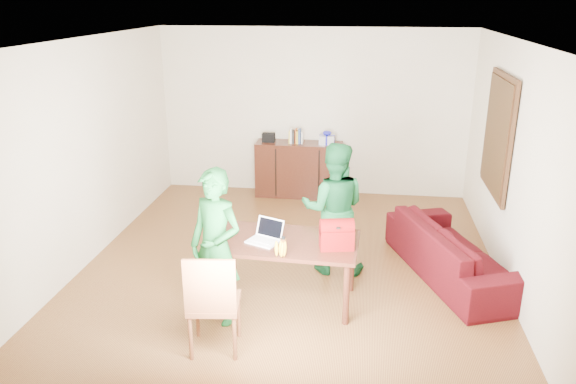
# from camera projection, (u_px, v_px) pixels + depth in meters

# --- Properties ---
(room) EXTENTS (5.20, 5.70, 2.90)m
(room) POSITION_uv_depth(u_px,v_px,m) (293.00, 159.00, 6.70)
(room) COLOR #4E2613
(room) RESTS_ON ground
(table) EXTENTS (1.56, 0.92, 0.72)m
(table) POSITION_uv_depth(u_px,v_px,m) (285.00, 248.00, 5.94)
(table) COLOR black
(table) RESTS_ON ground
(chair) EXTENTS (0.51, 0.50, 1.02)m
(chair) POSITION_uv_depth(u_px,v_px,m) (215.00, 321.00, 5.21)
(chair) COLOR brown
(chair) RESTS_ON ground
(person_near) EXTENTS (0.69, 0.58, 1.61)m
(person_near) POSITION_uv_depth(u_px,v_px,m) (216.00, 247.00, 5.54)
(person_near) COLOR #12531F
(person_near) RESTS_ON ground
(person_far) EXTENTS (0.79, 0.62, 1.59)m
(person_far) POSITION_uv_depth(u_px,v_px,m) (334.00, 208.00, 6.58)
(person_far) COLOR #145C2C
(person_far) RESTS_ON ground
(laptop) EXTENTS (0.38, 0.33, 0.22)m
(laptop) POSITION_uv_depth(u_px,v_px,m) (263.00, 239.00, 5.85)
(laptop) COLOR white
(laptop) RESTS_ON table
(bananas) EXTENTS (0.16, 0.11, 0.06)m
(bananas) POSITION_uv_depth(u_px,v_px,m) (281.00, 253.00, 5.55)
(bananas) COLOR gold
(bananas) RESTS_ON table
(bottle) EXTENTS (0.07, 0.07, 0.19)m
(bottle) POSITION_uv_depth(u_px,v_px,m) (283.00, 245.00, 5.57)
(bottle) COLOR #5A3214
(bottle) RESTS_ON table
(red_bag) EXTENTS (0.37, 0.26, 0.25)m
(red_bag) POSITION_uv_depth(u_px,v_px,m) (337.00, 237.00, 5.70)
(red_bag) COLOR maroon
(red_bag) RESTS_ON table
(sofa) EXTENTS (1.54, 2.29, 0.62)m
(sofa) POSITION_uv_depth(u_px,v_px,m) (454.00, 251.00, 6.61)
(sofa) COLOR #3C0C07
(sofa) RESTS_ON ground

